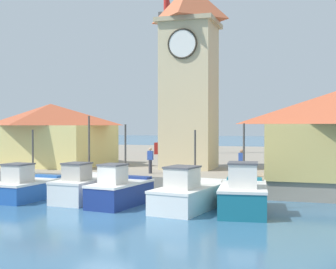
{
  "coord_description": "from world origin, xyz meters",
  "views": [
    {
      "loc": [
        9.18,
        -19.03,
        4.11
      ],
      "look_at": [
        0.33,
        8.69,
        3.5
      ],
      "focal_mm": 50.0,
      "sensor_mm": 36.0,
      "label": 1
    }
  ],
  "objects_px": {
    "fishing_boat_center": "(243,195)",
    "dock_worker_along_quay": "(150,160)",
    "fishing_boat_left_outer": "(84,187)",
    "fishing_boat_mid_left": "(189,194)",
    "clock_tower": "(189,71)",
    "fishing_boat_left_inner": "(120,191)",
    "dock_worker_near_tower": "(242,163)",
    "fishing_boat_far_left": "(26,187)",
    "port_crane_near": "(167,94)",
    "warehouse_left": "(51,134)"
  },
  "relations": [
    {
      "from": "fishing_boat_center",
      "to": "dock_worker_along_quay",
      "type": "height_order",
      "value": "fishing_boat_center"
    },
    {
      "from": "fishing_boat_left_outer",
      "to": "dock_worker_along_quay",
      "type": "height_order",
      "value": "fishing_boat_left_outer"
    },
    {
      "from": "fishing_boat_mid_left",
      "to": "fishing_boat_center",
      "type": "distance_m",
      "value": 2.63
    },
    {
      "from": "clock_tower",
      "to": "fishing_boat_left_outer",
      "type": "bearing_deg",
      "value": -110.33
    },
    {
      "from": "fishing_boat_left_outer",
      "to": "fishing_boat_left_inner",
      "type": "height_order",
      "value": "fishing_boat_left_outer"
    },
    {
      "from": "dock_worker_along_quay",
      "to": "dock_worker_near_tower",
      "type": "bearing_deg",
      "value": -3.59
    },
    {
      "from": "fishing_boat_left_outer",
      "to": "fishing_boat_left_inner",
      "type": "distance_m",
      "value": 2.47
    },
    {
      "from": "fishing_boat_left_inner",
      "to": "fishing_boat_mid_left",
      "type": "bearing_deg",
      "value": 1.01
    },
    {
      "from": "fishing_boat_mid_left",
      "to": "dock_worker_near_tower",
      "type": "bearing_deg",
      "value": 72.03
    },
    {
      "from": "fishing_boat_mid_left",
      "to": "clock_tower",
      "type": "relative_size",
      "value": 0.37
    },
    {
      "from": "fishing_boat_left_outer",
      "to": "dock_worker_along_quay",
      "type": "relative_size",
      "value": 2.84
    },
    {
      "from": "dock_worker_along_quay",
      "to": "fishing_boat_mid_left",
      "type": "bearing_deg",
      "value": -54.48
    },
    {
      "from": "fishing_boat_left_inner",
      "to": "dock_worker_along_quay",
      "type": "relative_size",
      "value": 2.64
    },
    {
      "from": "fishing_boat_left_inner",
      "to": "dock_worker_near_tower",
      "type": "height_order",
      "value": "fishing_boat_left_inner"
    },
    {
      "from": "fishing_boat_mid_left",
      "to": "fishing_boat_far_left",
      "type": "bearing_deg",
      "value": 178.85
    },
    {
      "from": "fishing_boat_far_left",
      "to": "clock_tower",
      "type": "xyz_separation_m",
      "value": [
        6.71,
        9.54,
        7.15
      ]
    },
    {
      "from": "dock_worker_near_tower",
      "to": "fishing_boat_mid_left",
      "type": "bearing_deg",
      "value": -107.97
    },
    {
      "from": "fishing_boat_center",
      "to": "dock_worker_near_tower",
      "type": "height_order",
      "value": "fishing_boat_center"
    },
    {
      "from": "port_crane_near",
      "to": "fishing_boat_far_left",
      "type": "bearing_deg",
      "value": -90.48
    },
    {
      "from": "fishing_boat_center",
      "to": "clock_tower",
      "type": "xyz_separation_m",
      "value": [
        -5.25,
        9.74,
        7.01
      ]
    },
    {
      "from": "fishing_boat_center",
      "to": "port_crane_near",
      "type": "relative_size",
      "value": 0.29
    },
    {
      "from": "fishing_boat_far_left",
      "to": "clock_tower",
      "type": "height_order",
      "value": "clock_tower"
    },
    {
      "from": "clock_tower",
      "to": "port_crane_near",
      "type": "distance_m",
      "value": 16.34
    },
    {
      "from": "fishing_boat_far_left",
      "to": "warehouse_left",
      "type": "distance_m",
      "value": 10.48
    },
    {
      "from": "warehouse_left",
      "to": "dock_worker_near_tower",
      "type": "xyz_separation_m",
      "value": [
        15.21,
        -4.09,
        -1.54
      ]
    },
    {
      "from": "fishing_boat_center",
      "to": "port_crane_near",
      "type": "height_order",
      "value": "port_crane_near"
    },
    {
      "from": "dock_worker_near_tower",
      "to": "warehouse_left",
      "type": "bearing_deg",
      "value": 164.95
    },
    {
      "from": "fishing_boat_far_left",
      "to": "fishing_boat_left_outer",
      "type": "distance_m",
      "value": 3.35
    },
    {
      "from": "fishing_boat_left_outer",
      "to": "fishing_boat_center",
      "type": "relative_size",
      "value": 0.94
    },
    {
      "from": "port_crane_near",
      "to": "fishing_boat_mid_left",
      "type": "bearing_deg",
      "value": -69.73
    },
    {
      "from": "clock_tower",
      "to": "dock_worker_near_tower",
      "type": "height_order",
      "value": "clock_tower"
    },
    {
      "from": "dock_worker_along_quay",
      "to": "fishing_boat_far_left",
      "type": "bearing_deg",
      "value": -133.86
    },
    {
      "from": "dock_worker_along_quay",
      "to": "clock_tower",
      "type": "bearing_deg",
      "value": 70.49
    },
    {
      "from": "fishing_boat_left_inner",
      "to": "fishing_boat_center",
      "type": "distance_m",
      "value": 6.25
    },
    {
      "from": "warehouse_left",
      "to": "fishing_boat_left_outer",
      "type": "bearing_deg",
      "value": -49.73
    },
    {
      "from": "fishing_boat_far_left",
      "to": "fishing_boat_mid_left",
      "type": "relative_size",
      "value": 0.82
    },
    {
      "from": "fishing_boat_center",
      "to": "dock_worker_near_tower",
      "type": "xyz_separation_m",
      "value": [
        -0.9,
        5.33,
        1.08
      ]
    },
    {
      "from": "port_crane_near",
      "to": "dock_worker_near_tower",
      "type": "height_order",
      "value": "port_crane_near"
    },
    {
      "from": "fishing_boat_left_outer",
      "to": "clock_tower",
      "type": "relative_size",
      "value": 0.32
    },
    {
      "from": "fishing_boat_left_outer",
      "to": "port_crane_near",
      "type": "relative_size",
      "value": 0.27
    },
    {
      "from": "port_crane_near",
      "to": "fishing_boat_center",
      "type": "bearing_deg",
      "value": -64.57
    },
    {
      "from": "dock_worker_near_tower",
      "to": "fishing_boat_left_outer",
      "type": "bearing_deg",
      "value": -148.51
    },
    {
      "from": "fishing_boat_center",
      "to": "port_crane_near",
      "type": "distance_m",
      "value": 28.14
    },
    {
      "from": "clock_tower",
      "to": "dock_worker_along_quay",
      "type": "bearing_deg",
      "value": -109.51
    },
    {
      "from": "dock_worker_near_tower",
      "to": "dock_worker_along_quay",
      "type": "xyz_separation_m",
      "value": [
        -5.78,
        0.36,
        0.0
      ]
    },
    {
      "from": "fishing_boat_mid_left",
      "to": "dock_worker_near_tower",
      "type": "height_order",
      "value": "fishing_boat_mid_left"
    },
    {
      "from": "fishing_boat_center",
      "to": "clock_tower",
      "type": "relative_size",
      "value": 0.34
    },
    {
      "from": "fishing_boat_far_left",
      "to": "dock_worker_near_tower",
      "type": "bearing_deg",
      "value": 24.88
    },
    {
      "from": "fishing_boat_mid_left",
      "to": "dock_worker_along_quay",
      "type": "height_order",
      "value": "fishing_boat_mid_left"
    },
    {
      "from": "fishing_boat_left_outer",
      "to": "fishing_boat_center",
      "type": "height_order",
      "value": "fishing_boat_left_outer"
    }
  ]
}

